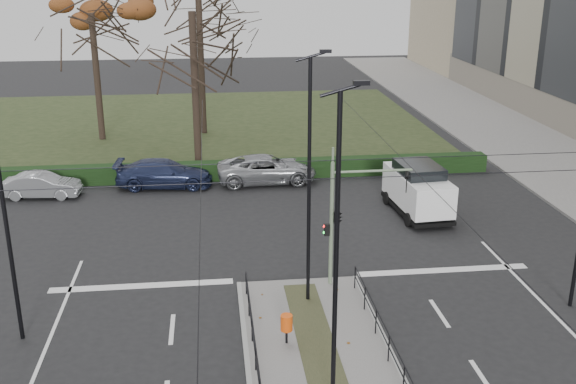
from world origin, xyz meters
The scene contains 17 objects.
ground centered at (0.00, 0.00, 0.00)m, with size 140.00×140.00×0.00m, color black.
sidewalk_east centered at (18.00, 22.00, 0.07)m, with size 8.00×90.00×0.14m, color #605D5B.
park centered at (-6.00, 32.00, 0.05)m, with size 38.00×26.00×0.10m, color #232F17.
hedge centered at (-6.00, 18.60, 0.50)m, with size 38.00×1.00×1.00m, color black.
median_railing centered at (0.00, -2.60, 0.98)m, with size 4.14×13.24×0.92m.
catenary centered at (0.00, 1.62, 3.42)m, with size 20.00×34.00×6.00m.
traffic_light centered at (1.48, 4.50, 2.95)m, with size 3.31×1.86×4.83m.
litter_bin centered at (-0.95, 0.47, 0.85)m, with size 0.39×0.39×1.00m.
streetlamp_median_near centered at (-0.05, -3.01, 4.75)m, with size 0.76×0.15×9.07m.
streetlamp_median_far centered at (0.18, 3.33, 4.72)m, with size 0.75×0.15×9.01m.
parked_car_second centered at (-12.12, 16.52, 0.66)m, with size 1.40×4.01×1.32m, color #929599.
parked_car_third centered at (-5.79, 17.55, 0.76)m, with size 2.14×5.26×1.53m, color #1E2648.
parked_car_fourth centered at (-0.09, 17.70, 0.77)m, with size 2.56×5.55×1.54m, color #929599.
white_van centered at (6.83, 11.84, 1.33)m, with size 2.50×5.00×2.56m.
rust_tree centered at (-10.69, 28.43, 8.61)m, with size 8.42×8.42×11.21m.
bare_tree_center centered at (-3.65, 29.44, 8.84)m, with size 8.10×8.10×12.53m.
bare_tree_near centered at (-3.97, 21.83, 8.48)m, with size 7.36×7.36×12.01m.
Camera 1 is at (-3.11, -18.45, 11.85)m, focal length 42.00 mm.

